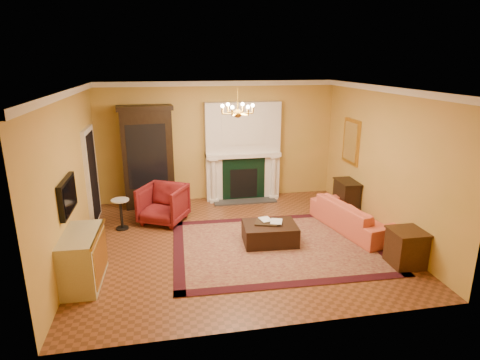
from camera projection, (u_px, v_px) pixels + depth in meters
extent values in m
cube|color=brown|center=(238.00, 242.00, 8.04)|extent=(6.00, 5.50, 0.02)
cube|color=silver|center=(238.00, 88.00, 7.17)|extent=(6.00, 5.50, 0.02)
cube|color=gold|center=(218.00, 141.00, 10.20)|extent=(6.00, 0.02, 3.00)
cube|color=gold|center=(278.00, 225.00, 5.01)|extent=(6.00, 0.02, 3.00)
cube|color=gold|center=(70.00, 177.00, 7.07)|extent=(0.02, 5.50, 3.00)
cube|color=gold|center=(383.00, 162.00, 8.14)|extent=(0.02, 5.50, 3.00)
cube|color=silver|center=(243.00, 151.00, 10.22)|extent=(1.90, 0.32, 2.50)
cube|color=silver|center=(244.00, 129.00, 9.89)|extent=(1.10, 0.01, 0.80)
cube|color=black|center=(244.00, 180.00, 10.26)|extent=(1.10, 0.02, 1.10)
cube|color=black|center=(244.00, 183.00, 10.29)|extent=(0.70, 0.02, 0.75)
cube|color=#333333|center=(245.00, 201.00, 10.30)|extent=(1.60, 0.50, 0.04)
cube|color=silver|center=(243.00, 155.00, 10.19)|extent=(1.90, 0.44, 0.10)
cylinder|color=silver|center=(214.00, 180.00, 10.10)|extent=(0.14, 0.14, 1.18)
cylinder|color=silver|center=(273.00, 177.00, 10.38)|extent=(0.14, 0.14, 1.18)
cube|color=white|center=(218.00, 83.00, 9.74)|extent=(6.00, 0.08, 0.12)
cube|color=white|center=(63.00, 94.00, 6.66)|extent=(0.08, 5.50, 0.12)
cube|color=white|center=(388.00, 90.00, 7.72)|extent=(0.08, 5.50, 0.12)
cube|color=silver|center=(92.00, 176.00, 8.81)|extent=(0.08, 1.05, 2.10)
cube|color=black|center=(93.00, 177.00, 8.82)|extent=(0.02, 0.85, 1.95)
cube|color=black|center=(67.00, 196.00, 6.56)|extent=(0.08, 0.95, 0.58)
cube|color=black|center=(70.00, 196.00, 6.57)|extent=(0.01, 0.85, 0.48)
cube|color=gold|center=(351.00, 141.00, 9.41)|extent=(0.05, 0.76, 1.05)
cube|color=white|center=(350.00, 142.00, 9.41)|extent=(0.01, 0.62, 0.90)
cylinder|color=gold|center=(238.00, 100.00, 7.23)|extent=(0.03, 0.03, 0.40)
sphere|color=gold|center=(238.00, 113.00, 7.30)|extent=(0.16, 0.16, 0.16)
sphere|color=#FFE5B2|center=(253.00, 105.00, 7.31)|extent=(0.07, 0.07, 0.07)
sphere|color=#FFE5B2|center=(243.00, 104.00, 7.52)|extent=(0.07, 0.07, 0.07)
sphere|color=#FFE5B2|center=(228.00, 104.00, 7.47)|extent=(0.07, 0.07, 0.07)
sphere|color=#FFE5B2|center=(222.00, 106.00, 7.21)|extent=(0.07, 0.07, 0.07)
sphere|color=#FFE5B2|center=(232.00, 107.00, 7.01)|extent=(0.07, 0.07, 0.07)
sphere|color=#FFE5B2|center=(248.00, 107.00, 7.06)|extent=(0.07, 0.07, 0.07)
cube|color=#4C101C|center=(277.00, 246.00, 7.81)|extent=(4.09, 3.12, 0.02)
cube|color=black|center=(148.00, 159.00, 9.73)|extent=(1.23, 0.65, 2.36)
imported|color=maroon|center=(163.00, 202.00, 8.86)|extent=(1.20, 1.17, 0.93)
cylinder|color=black|center=(123.00, 228.00, 8.61)|extent=(0.26, 0.26, 0.04)
cylinder|color=black|center=(121.00, 214.00, 8.52)|extent=(0.06, 0.06, 0.60)
cylinder|color=silver|center=(120.00, 200.00, 8.43)|extent=(0.38, 0.38, 0.03)
cube|color=#BAB288|center=(83.00, 258.00, 6.42)|extent=(0.58, 1.17, 0.86)
imported|color=#D66E43|center=(354.00, 211.00, 8.46)|extent=(1.03, 2.20, 0.83)
cube|color=#391F0F|center=(406.00, 249.00, 7.01)|extent=(0.55, 0.55, 0.63)
cube|color=black|center=(346.00, 198.00, 9.40)|extent=(0.41, 0.70, 0.77)
cube|color=black|center=(270.00, 233.00, 7.90)|extent=(1.08, 0.82, 0.38)
cube|color=black|center=(266.00, 222.00, 7.89)|extent=(0.52, 0.46, 0.03)
imported|color=gray|center=(261.00, 214.00, 7.88)|extent=(0.21, 0.07, 0.28)
imported|color=gray|center=(271.00, 215.00, 7.84)|extent=(0.22, 0.10, 0.30)
cylinder|color=gray|center=(215.00, 152.00, 10.03)|extent=(0.11, 0.11, 0.09)
cone|color=#103B1A|center=(215.00, 143.00, 9.97)|extent=(0.16, 0.16, 0.35)
cylinder|color=gray|center=(268.00, 150.00, 10.28)|extent=(0.10, 0.10, 0.08)
cone|color=#103B1A|center=(268.00, 142.00, 10.22)|extent=(0.15, 0.15, 0.31)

